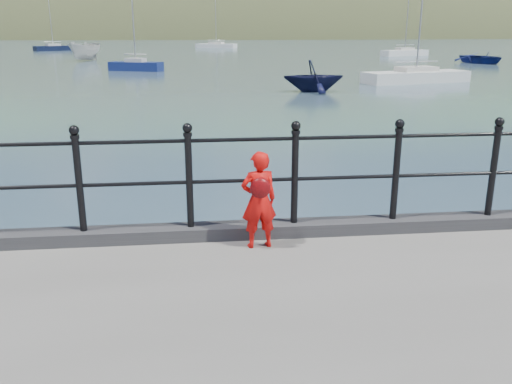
{
  "coord_description": "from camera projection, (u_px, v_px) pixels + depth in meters",
  "views": [
    {
      "loc": [
        -0.51,
        -6.04,
        3.34
      ],
      "look_at": [
        0.15,
        -0.2,
        1.55
      ],
      "focal_mm": 38.0,
      "sensor_mm": 36.0,
      "label": 1
    }
  ],
  "objects": [
    {
      "name": "far_shore",
      "position": [
        281.0,
        87.0,
        245.04
      ],
      "size": [
        830.0,
        200.0,
        156.0
      ],
      "color": "#333A21",
      "rests_on": "ground"
    },
    {
      "name": "launch_navy",
      "position": [
        314.0,
        76.0,
        29.0
      ],
      "size": [
        3.21,
        2.77,
        1.69
      ],
      "primitive_type": "imported",
      "rotation": [
        0.0,
        0.0,
        1.57
      ],
      "color": "black",
      "rests_on": "ground"
    },
    {
      "name": "sailboat_near",
      "position": [
        416.0,
        77.0,
        34.03
      ],
      "size": [
        7.22,
        3.61,
        9.46
      ],
      "rotation": [
        0.0,
        0.0,
        0.25
      ],
      "color": "silver",
      "rests_on": "ground"
    },
    {
      "name": "sailboat_left",
      "position": [
        53.0,
        48.0,
        81.07
      ],
      "size": [
        5.55,
        4.48,
        7.93
      ],
      "rotation": [
        0.0,
        0.0,
        0.59
      ],
      "color": "black",
      "rests_on": "ground"
    },
    {
      "name": "sailboat_port",
      "position": [
        136.0,
        67.0,
        43.33
      ],
      "size": [
        4.46,
        2.8,
        6.43
      ],
      "rotation": [
        0.0,
        0.0,
        -0.37
      ],
      "color": "navy",
      "rests_on": "ground"
    },
    {
      "name": "ground",
      "position": [
        242.0,
        306.0,
        6.77
      ],
      "size": [
        600.0,
        600.0,
        0.0
      ],
      "primitive_type": "plane",
      "color": "#2D4251",
      "rests_on": "ground"
    },
    {
      "name": "sailboat_far",
      "position": [
        405.0,
        53.0,
        66.24
      ],
      "size": [
        6.35,
        3.59,
        8.8
      ],
      "rotation": [
        0.0,
        0.0,
        0.33
      ],
      "color": "white",
      "rests_on": "ground"
    },
    {
      "name": "kerb",
      "position": [
        243.0,
        230.0,
        6.31
      ],
      "size": [
        60.0,
        0.3,
        0.15
      ],
      "primitive_type": "cube",
      "color": "#28282B",
      "rests_on": "quay"
    },
    {
      "name": "railing",
      "position": [
        242.0,
        168.0,
        6.09
      ],
      "size": [
        18.11,
        0.11,
        1.2
      ],
      "color": "black",
      "rests_on": "kerb"
    },
    {
      "name": "launch_blue",
      "position": [
        482.0,
        58.0,
        52.32
      ],
      "size": [
        4.68,
        5.83,
        1.07
      ],
      "primitive_type": "imported",
      "rotation": [
        0.0,
        0.0,
        0.2
      ],
      "color": "navy",
      "rests_on": "ground"
    },
    {
      "name": "child",
      "position": [
        259.0,
        199.0,
        5.87
      ],
      "size": [
        0.43,
        0.34,
        1.08
      ],
      "rotation": [
        0.0,
        0.0,
        3.3
      ],
      "color": "red",
      "rests_on": "quay"
    },
    {
      "name": "launch_white",
      "position": [
        85.0,
        51.0,
        55.95
      ],
      "size": [
        3.56,
        5.37,
        1.94
      ],
      "primitive_type": "imported",
      "rotation": [
        0.0,
        0.0,
        -0.37
      ],
      "color": "beige",
      "rests_on": "ground"
    },
    {
      "name": "sailboat_deep",
      "position": [
        216.0,
        46.0,
        91.47
      ],
      "size": [
        7.05,
        4.74,
        10.0
      ],
      "rotation": [
        0.0,
        0.0,
        -0.44
      ],
      "color": "white",
      "rests_on": "ground"
    }
  ]
}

